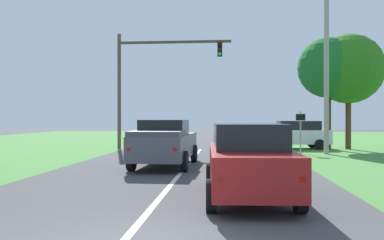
% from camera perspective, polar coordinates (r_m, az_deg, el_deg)
% --- Properties ---
extents(ground_plane, '(120.00, 120.00, 0.00)m').
position_cam_1_polar(ground_plane, '(17.19, -0.73, -6.54)').
color(ground_plane, '#424244').
extents(red_suv_near, '(2.30, 5.01, 1.89)m').
position_cam_1_polar(red_suv_near, '(10.28, 7.97, -5.51)').
color(red_suv_near, maroon).
rests_on(red_suv_near, ground_plane).
extents(pickup_truck_lead, '(2.41, 5.61, 1.97)m').
position_cam_1_polar(pickup_truck_lead, '(16.87, -3.86, -3.21)').
color(pickup_truck_lead, '#4C515B').
rests_on(pickup_truck_lead, ground_plane).
extents(traffic_light, '(7.67, 0.40, 7.73)m').
position_cam_1_polar(traffic_light, '(27.21, -6.26, 6.74)').
color(traffic_light, brown).
rests_on(traffic_light, ground_plane).
extents(keep_moving_sign, '(0.60, 0.09, 2.45)m').
position_cam_1_polar(keep_moving_sign, '(23.71, 15.20, -0.89)').
color(keep_moving_sign, gray).
rests_on(keep_moving_sign, ground_plane).
extents(oak_tree_right, '(4.56, 4.56, 7.57)m').
position_cam_1_polar(oak_tree_right, '(28.37, 21.38, 6.77)').
color(oak_tree_right, '#4C351E').
rests_on(oak_tree_right, ground_plane).
extents(crossing_suv_far, '(4.48, 2.28, 1.86)m').
position_cam_1_polar(crossing_suv_far, '(27.63, 14.58, -1.97)').
color(crossing_suv_far, silver).
rests_on(crossing_suv_far, ground_plane).
extents(utility_pole_right, '(0.28, 0.28, 9.94)m').
position_cam_1_polar(utility_pole_right, '(24.12, 18.61, 7.23)').
color(utility_pole_right, '#9E998E').
rests_on(utility_pole_right, ground_plane).
extents(extra_tree_1, '(3.98, 3.98, 7.36)m').
position_cam_1_polar(extra_tree_1, '(27.94, 18.85, 7.03)').
color(extra_tree_1, '#4C351E').
rests_on(extra_tree_1, ground_plane).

